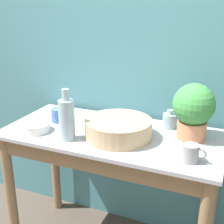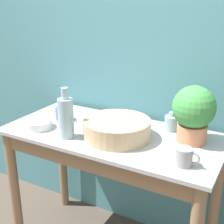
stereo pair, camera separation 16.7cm
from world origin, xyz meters
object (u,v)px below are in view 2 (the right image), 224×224
bowl_wash_large (117,129)px  bowl_small_enamel_white (38,124)px  bottle_short (172,123)px  mug_grey (184,157)px  mug_blue (63,113)px  bottle_tall (66,117)px  potted_plant (194,112)px

bowl_wash_large → bowl_small_enamel_white: 0.47m
bowl_wash_large → bottle_short: (0.22, 0.24, -0.01)m
bottle_short → mug_grey: bottle_short is taller
mug_blue → bowl_small_enamel_white: (-0.04, -0.17, -0.02)m
bowl_wash_large → bowl_small_enamel_white: bowl_wash_large is taller
mug_grey → bowl_small_enamel_white: (-0.86, 0.02, -0.02)m
bowl_wash_large → mug_grey: bearing=-16.9°
bowl_wash_large → bottle_tall: 0.27m
potted_plant → bowl_wash_large: (-0.36, -0.14, -0.11)m
bottle_tall → bottle_short: size_ratio=2.57×
bottle_short → bottle_tall: bearing=-141.7°
mug_blue → bowl_small_enamel_white: mug_blue is taller
bottle_short → bowl_small_enamel_white: (-0.68, -0.34, -0.02)m
bottle_tall → mug_blue: (-0.18, 0.20, -0.07)m
potted_plant → bowl_wash_large: bearing=-158.7°
mug_blue → bowl_small_enamel_white: size_ratio=0.70×
potted_plant → mug_grey: (0.04, -0.26, -0.12)m
mug_blue → bowl_small_enamel_white: 0.18m
mug_blue → bottle_tall: bearing=-47.9°
mug_grey → bottle_tall: bearing=-179.7°
mug_grey → mug_blue: (-0.81, 0.19, -0.00)m
bowl_wash_large → bottle_short: bearing=46.9°
bowl_wash_large → mug_blue: bearing=170.2°
potted_plant → bottle_tall: 0.65m
potted_plant → bottle_short: size_ratio=2.79×
potted_plant → bowl_small_enamel_white: size_ratio=1.83×
potted_plant → bowl_wash_large: potted_plant is taller
bottle_tall → bowl_small_enamel_white: 0.24m
potted_plant → bottle_tall: size_ratio=1.09×
bottle_tall → mug_blue: bottle_tall is taller
bowl_wash_large → bottle_tall: (-0.24, -0.12, 0.06)m
potted_plant → bowl_small_enamel_white: (-0.82, -0.24, -0.14)m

